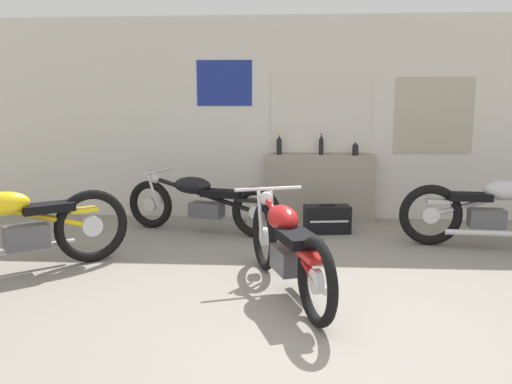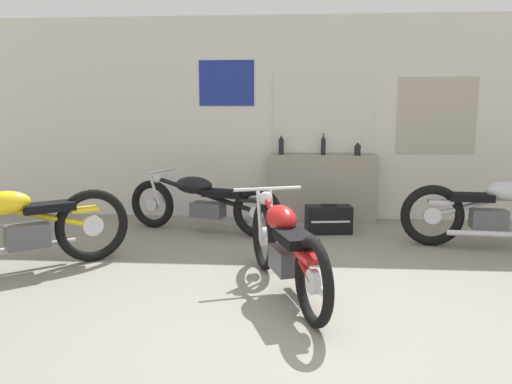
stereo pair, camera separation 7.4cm
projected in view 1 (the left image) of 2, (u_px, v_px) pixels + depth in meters
name	position (u px, v px, depth m)	size (l,w,h in m)	color
ground_plane	(318.00, 332.00, 3.48)	(24.00, 24.00, 0.00)	gray
wall_back	(304.00, 119.00, 6.96)	(10.00, 0.07, 2.80)	silver
sill_counter	(320.00, 188.00, 6.93)	(1.48, 0.28, 0.91)	gray
bottle_leftmost	(279.00, 145.00, 6.89)	(0.07, 0.07, 0.29)	black
bottle_left_center	(321.00, 145.00, 6.86)	(0.06, 0.06, 0.30)	black
bottle_center	(355.00, 149.00, 6.77)	(0.08, 0.08, 0.19)	black
motorcycle_black	(201.00, 202.00, 6.24)	(2.03, 0.83, 0.77)	black
motorcycle_silver	(493.00, 211.00, 5.55)	(2.03, 0.64, 0.87)	black
motorcycle_red	(287.00, 246.00, 4.17)	(0.83, 1.89, 0.83)	black
motorcycle_yellow	(18.00, 229.00, 4.63)	(1.69, 1.41, 0.94)	black
hard_case_black	(327.00, 219.00, 6.26)	(0.59, 0.34, 0.37)	black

